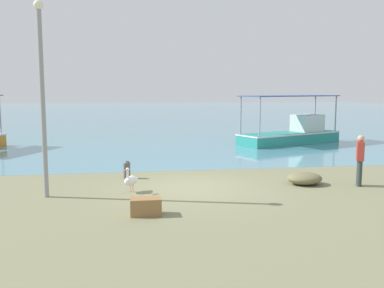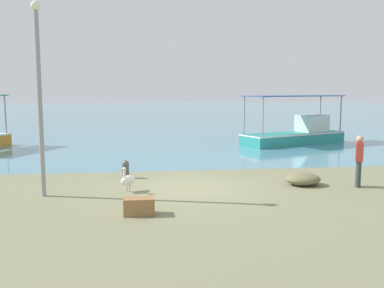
# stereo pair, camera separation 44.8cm
# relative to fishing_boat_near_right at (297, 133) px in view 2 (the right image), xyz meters

# --- Properties ---
(ground) EXTENTS (120.00, 120.00, 0.00)m
(ground) POSITION_rel_fishing_boat_near_right_xyz_m (-7.65, -10.70, -0.64)
(ground) COLOR #767655
(harbor_water) EXTENTS (110.00, 90.00, 0.00)m
(harbor_water) POSITION_rel_fishing_boat_near_right_xyz_m (-7.65, 37.30, -0.64)
(harbor_water) COLOR teal
(harbor_water) RESTS_ON ground
(fishing_boat_near_right) EXTENTS (6.78, 4.35, 2.82)m
(fishing_boat_near_right) POSITION_rel_fishing_boat_near_right_xyz_m (0.00, 0.00, 0.00)
(fishing_boat_near_right) COLOR teal
(fishing_boat_near_right) RESTS_ON harbor_water
(pelican) EXTENTS (0.58, 0.70, 0.80)m
(pelican) POSITION_rel_fishing_boat_near_right_xyz_m (-9.60, -10.97, -0.27)
(pelican) COLOR #E0997A
(pelican) RESTS_ON ground
(lamp_post) EXTENTS (0.28, 0.28, 5.67)m
(lamp_post) POSITION_rel_fishing_boat_near_right_xyz_m (-12.07, -11.20, 2.55)
(lamp_post) COLOR gray
(lamp_post) RESTS_ON ground
(mooring_bollard) EXTENTS (0.25, 0.25, 0.64)m
(mooring_bollard) POSITION_rel_fishing_boat_near_right_xyz_m (-9.72, -8.83, -0.30)
(mooring_bollard) COLOR #47474C
(mooring_bollard) RESTS_ON ground
(fisherman_standing) EXTENTS (0.36, 0.46, 1.69)m
(fisherman_standing) POSITION_rel_fishing_boat_near_right_xyz_m (-2.13, -11.19, 0.26)
(fisherman_standing) COLOR #2D3939
(fisherman_standing) RESTS_ON ground
(net_pile) EXTENTS (1.17, 1.00, 0.41)m
(net_pile) POSITION_rel_fishing_boat_near_right_xyz_m (-3.82, -10.71, -0.44)
(net_pile) COLOR #6B6745
(net_pile) RESTS_ON ground
(cargo_crate) EXTENTS (0.78, 0.46, 0.43)m
(cargo_crate) POSITION_rel_fishing_boat_near_right_xyz_m (-9.24, -13.48, -0.43)
(cargo_crate) COLOR olive
(cargo_crate) RESTS_ON ground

